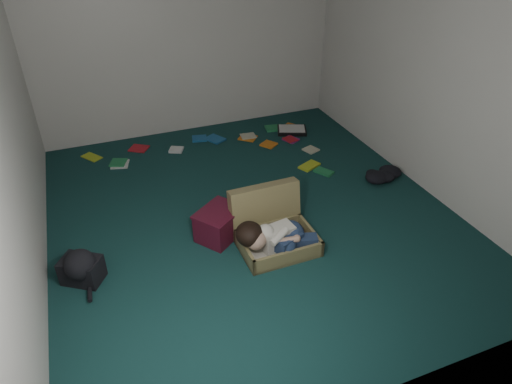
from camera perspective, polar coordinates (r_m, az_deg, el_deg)
floor at (r=4.80m, az=-0.66°, el=-2.60°), size 4.50×4.50×0.00m
wall_back at (r=6.24m, az=-8.60°, el=18.83°), size 4.50×0.00×4.50m
wall_front at (r=2.47m, az=18.36°, el=-6.23°), size 4.50×0.00×4.50m
wall_left at (r=3.99m, az=-28.93°, el=6.80°), size 0.00×4.50×4.50m
wall_right at (r=5.19m, az=21.01°, el=14.20°), size 0.00×4.50×4.50m
suitcase at (r=4.33m, az=2.05°, el=-4.51°), size 0.70×0.68×0.51m
person at (r=4.17m, az=2.43°, el=-5.57°), size 0.76×0.36×0.32m
maroon_bin at (r=4.40m, az=-4.61°, el=-3.99°), size 0.55×0.53×0.30m
backpack at (r=4.21m, az=-20.96°, el=-8.98°), size 0.52×0.50×0.25m
clothing_pile at (r=5.53m, az=15.87°, el=2.06°), size 0.48×0.43×0.13m
paper_tray at (r=6.50m, az=4.50°, el=7.72°), size 0.48×0.43×0.06m
book_scatter at (r=6.07m, az=-2.87°, el=5.69°), size 2.96×1.69×0.02m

